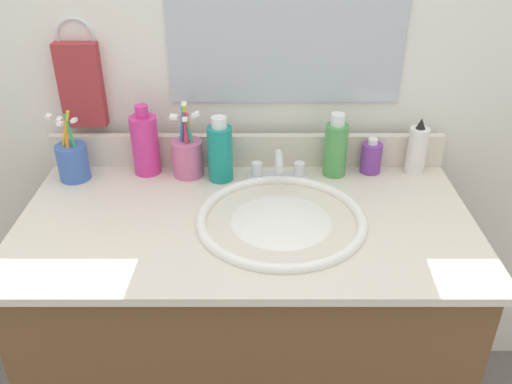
{
  "coord_description": "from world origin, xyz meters",
  "views": [
    {
      "loc": [
        0.02,
        -1.06,
        1.44
      ],
      "look_at": [
        0.02,
        0.0,
        0.83
      ],
      "focal_mm": 38.08,
      "sensor_mm": 36.0,
      "label": 1
    }
  ],
  "objects_px": {
    "bottle_soap_pink": "(145,144)",
    "cup_pink": "(187,156)",
    "hand_towel": "(81,85)",
    "cup_blue_plastic": "(72,161)",
    "bottle_lotion_white": "(417,149)",
    "bottle_cream_purple": "(371,157)",
    "faucet": "(278,171)",
    "bottle_mouthwash_teal": "(220,152)",
    "bottle_toner_green": "(335,148)"
  },
  "relations": [
    {
      "from": "bottle_soap_pink",
      "to": "cup_pink",
      "type": "distance_m",
      "value": 0.12
    },
    {
      "from": "hand_towel",
      "to": "cup_pink",
      "type": "distance_m",
      "value": 0.33
    },
    {
      "from": "cup_blue_plastic",
      "to": "bottle_lotion_white",
      "type": "bearing_deg",
      "value": 2.25
    },
    {
      "from": "bottle_cream_purple",
      "to": "cup_pink",
      "type": "height_order",
      "value": "cup_pink"
    },
    {
      "from": "bottle_cream_purple",
      "to": "cup_blue_plastic",
      "type": "height_order",
      "value": "cup_blue_plastic"
    },
    {
      "from": "bottle_lotion_white",
      "to": "cup_pink",
      "type": "xyz_separation_m",
      "value": [
        -0.6,
        -0.01,
        -0.01
      ]
    },
    {
      "from": "faucet",
      "to": "bottle_lotion_white",
      "type": "height_order",
      "value": "bottle_lotion_white"
    },
    {
      "from": "hand_towel",
      "to": "cup_pink",
      "type": "height_order",
      "value": "hand_towel"
    },
    {
      "from": "bottle_mouthwash_teal",
      "to": "bottle_cream_purple",
      "type": "distance_m",
      "value": 0.4
    },
    {
      "from": "hand_towel",
      "to": "bottle_toner_green",
      "type": "xyz_separation_m",
      "value": [
        0.66,
        -0.07,
        -0.14
      ]
    },
    {
      "from": "faucet",
      "to": "bottle_soap_pink",
      "type": "xyz_separation_m",
      "value": [
        -0.35,
        0.05,
        0.05
      ]
    },
    {
      "from": "bottle_soap_pink",
      "to": "bottle_lotion_white",
      "type": "height_order",
      "value": "bottle_soap_pink"
    },
    {
      "from": "hand_towel",
      "to": "bottle_soap_pink",
      "type": "relative_size",
      "value": 1.17
    },
    {
      "from": "hand_towel",
      "to": "cup_pink",
      "type": "relative_size",
      "value": 1.12
    },
    {
      "from": "faucet",
      "to": "cup_pink",
      "type": "xyz_separation_m",
      "value": [
        -0.24,
        0.03,
        0.03
      ]
    },
    {
      "from": "hand_towel",
      "to": "bottle_lotion_white",
      "type": "xyz_separation_m",
      "value": [
        0.88,
        -0.06,
        -0.15
      ]
    },
    {
      "from": "cup_pink",
      "to": "faucet",
      "type": "bearing_deg",
      "value": -7.72
    },
    {
      "from": "bottle_soap_pink",
      "to": "cup_blue_plastic",
      "type": "relative_size",
      "value": 0.99
    },
    {
      "from": "cup_pink",
      "to": "bottle_soap_pink",
      "type": "bearing_deg",
      "value": 171.4
    },
    {
      "from": "hand_towel",
      "to": "bottle_mouthwash_teal",
      "type": "bearing_deg",
      "value": -15.45
    },
    {
      "from": "bottle_soap_pink",
      "to": "bottle_lotion_white",
      "type": "distance_m",
      "value": 0.71
    },
    {
      "from": "bottle_mouthwash_teal",
      "to": "bottle_toner_green",
      "type": "relative_size",
      "value": 1.01
    },
    {
      "from": "bottle_soap_pink",
      "to": "bottle_cream_purple",
      "type": "xyz_separation_m",
      "value": [
        0.6,
        0.0,
        -0.04
      ]
    },
    {
      "from": "bottle_soap_pink",
      "to": "faucet",
      "type": "bearing_deg",
      "value": -8.01
    },
    {
      "from": "hand_towel",
      "to": "bottle_soap_pink",
      "type": "bearing_deg",
      "value": -20.37
    },
    {
      "from": "cup_blue_plastic",
      "to": "faucet",
      "type": "bearing_deg",
      "value": -1.27
    },
    {
      "from": "bottle_lotion_white",
      "to": "bottle_cream_purple",
      "type": "xyz_separation_m",
      "value": [
        -0.12,
        0.0,
        -0.02
      ]
    },
    {
      "from": "faucet",
      "to": "bottle_lotion_white",
      "type": "xyz_separation_m",
      "value": [
        0.37,
        0.05,
        0.04
      ]
    },
    {
      "from": "bottle_cream_purple",
      "to": "bottle_lotion_white",
      "type": "bearing_deg",
      "value": -1.06
    },
    {
      "from": "bottle_soap_pink",
      "to": "cup_pink",
      "type": "bearing_deg",
      "value": -8.6
    },
    {
      "from": "bottle_lotion_white",
      "to": "cup_pink",
      "type": "height_order",
      "value": "cup_pink"
    },
    {
      "from": "hand_towel",
      "to": "bottle_mouthwash_teal",
      "type": "height_order",
      "value": "hand_towel"
    },
    {
      "from": "cup_blue_plastic",
      "to": "cup_pink",
      "type": "height_order",
      "value": "cup_pink"
    },
    {
      "from": "hand_towel",
      "to": "bottle_mouthwash_teal",
      "type": "relative_size",
      "value": 1.27
    },
    {
      "from": "faucet",
      "to": "bottle_soap_pink",
      "type": "distance_m",
      "value": 0.36
    },
    {
      "from": "faucet",
      "to": "bottle_soap_pink",
      "type": "relative_size",
      "value": 0.85
    },
    {
      "from": "bottle_lotion_white",
      "to": "bottle_cream_purple",
      "type": "relative_size",
      "value": 1.61
    },
    {
      "from": "faucet",
      "to": "cup_blue_plastic",
      "type": "relative_size",
      "value": 0.85
    },
    {
      "from": "cup_pink",
      "to": "bottle_toner_green",
      "type": "bearing_deg",
      "value": 0.58
    },
    {
      "from": "bottle_mouthwash_teal",
      "to": "cup_blue_plastic",
      "type": "xyz_separation_m",
      "value": [
        -0.38,
        0.0,
        -0.03
      ]
    },
    {
      "from": "bottle_soap_pink",
      "to": "bottle_toner_green",
      "type": "height_order",
      "value": "bottle_soap_pink"
    },
    {
      "from": "hand_towel",
      "to": "cup_pink",
      "type": "bearing_deg",
      "value": -15.75
    },
    {
      "from": "hand_towel",
      "to": "faucet",
      "type": "relative_size",
      "value": 1.38
    },
    {
      "from": "bottle_toner_green",
      "to": "cup_blue_plastic",
      "type": "xyz_separation_m",
      "value": [
        -0.68,
        -0.02,
        -0.02
      ]
    },
    {
      "from": "bottle_cream_purple",
      "to": "bottle_toner_green",
      "type": "height_order",
      "value": "bottle_toner_green"
    },
    {
      "from": "hand_towel",
      "to": "cup_blue_plastic",
      "type": "height_order",
      "value": "hand_towel"
    },
    {
      "from": "bottle_soap_pink",
      "to": "bottle_mouthwash_teal",
      "type": "height_order",
      "value": "bottle_soap_pink"
    },
    {
      "from": "hand_towel",
      "to": "bottle_toner_green",
      "type": "height_order",
      "value": "hand_towel"
    },
    {
      "from": "bottle_cream_purple",
      "to": "cup_pink",
      "type": "distance_m",
      "value": 0.49
    },
    {
      "from": "bottle_soap_pink",
      "to": "cup_pink",
      "type": "xyz_separation_m",
      "value": [
        0.11,
        -0.02,
        -0.03
      ]
    }
  ]
}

